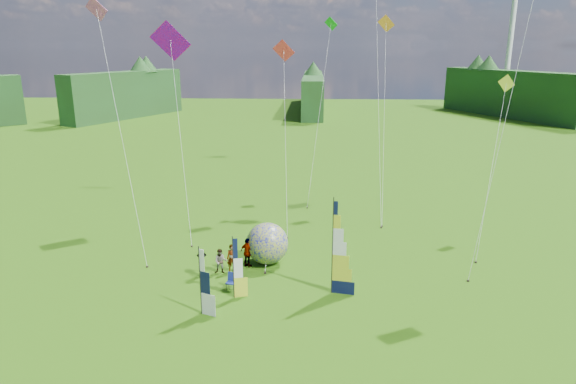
{
  "coord_description": "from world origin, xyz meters",
  "views": [
    {
      "loc": [
        0.39,
        -22.91,
        13.21
      ],
      "look_at": [
        -1.0,
        4.0,
        5.5
      ],
      "focal_mm": 32.0,
      "sensor_mm": 36.0,
      "label": 1
    }
  ],
  "objects_px": {
    "feather_banner_main": "(332,248)",
    "kite_whale": "(378,62)",
    "spectator_d": "(248,253)",
    "side_banner_left": "(233,269)",
    "spectator_b": "(221,261)",
    "spectator_c": "(202,264)",
    "side_banner_far": "(200,282)",
    "camp_chair": "(231,281)",
    "bol_inflatable": "(267,243)",
    "spectator_a": "(232,258)"
  },
  "relations": [
    {
      "from": "feather_banner_main",
      "to": "kite_whale",
      "type": "height_order",
      "value": "kite_whale"
    },
    {
      "from": "side_banner_far",
      "to": "spectator_d",
      "type": "bearing_deg",
      "value": 96.52
    },
    {
      "from": "spectator_a",
      "to": "kite_whale",
      "type": "relative_size",
      "value": 0.07
    },
    {
      "from": "feather_banner_main",
      "to": "spectator_d",
      "type": "bearing_deg",
      "value": 158.16
    },
    {
      "from": "side_banner_far",
      "to": "kite_whale",
      "type": "bearing_deg",
      "value": 83.79
    },
    {
      "from": "spectator_d",
      "to": "side_banner_far",
      "type": "bearing_deg",
      "value": 108.05
    },
    {
      "from": "side_banner_far",
      "to": "kite_whale",
      "type": "relative_size",
      "value": 0.15
    },
    {
      "from": "side_banner_left",
      "to": "spectator_c",
      "type": "relative_size",
      "value": 2.22
    },
    {
      "from": "spectator_c",
      "to": "spectator_d",
      "type": "distance_m",
      "value": 2.94
    },
    {
      "from": "feather_banner_main",
      "to": "side_banner_left",
      "type": "height_order",
      "value": "feather_banner_main"
    },
    {
      "from": "bol_inflatable",
      "to": "spectator_c",
      "type": "distance_m",
      "value": 4.29
    },
    {
      "from": "side_banner_left",
      "to": "side_banner_far",
      "type": "distance_m",
      "value": 2.29
    },
    {
      "from": "bol_inflatable",
      "to": "camp_chair",
      "type": "xyz_separation_m",
      "value": [
        -1.73,
        -3.71,
        -0.84
      ]
    },
    {
      "from": "side_banner_far",
      "to": "kite_whale",
      "type": "height_order",
      "value": "kite_whale"
    },
    {
      "from": "bol_inflatable",
      "to": "spectator_b",
      "type": "xyz_separation_m",
      "value": [
        -2.67,
        -1.65,
        -0.54
      ]
    },
    {
      "from": "bol_inflatable",
      "to": "spectator_b",
      "type": "bearing_deg",
      "value": -148.22
    },
    {
      "from": "side_banner_left",
      "to": "spectator_d",
      "type": "relative_size",
      "value": 1.83
    },
    {
      "from": "feather_banner_main",
      "to": "spectator_a",
      "type": "xyz_separation_m",
      "value": [
        -5.91,
        2.45,
        -1.79
      ]
    },
    {
      "from": "spectator_a",
      "to": "spectator_b",
      "type": "xyz_separation_m",
      "value": [
        -0.66,
        -0.24,
        -0.1
      ]
    },
    {
      "from": "side_banner_far",
      "to": "spectator_c",
      "type": "relative_size",
      "value": 2.3
    },
    {
      "from": "bol_inflatable",
      "to": "side_banner_left",
      "type": "bearing_deg",
      "value": -106.5
    },
    {
      "from": "spectator_a",
      "to": "spectator_c",
      "type": "bearing_deg",
      "value": -163.48
    },
    {
      "from": "feather_banner_main",
      "to": "spectator_c",
      "type": "distance_m",
      "value": 8.01
    },
    {
      "from": "kite_whale",
      "to": "spectator_b",
      "type": "bearing_deg",
      "value": -135.43
    },
    {
      "from": "spectator_d",
      "to": "kite_whale",
      "type": "distance_m",
      "value": 20.1
    },
    {
      "from": "side_banner_far",
      "to": "spectator_b",
      "type": "distance_m",
      "value": 4.98
    },
    {
      "from": "feather_banner_main",
      "to": "side_banner_far",
      "type": "bearing_deg",
      "value": -147.76
    },
    {
      "from": "bol_inflatable",
      "to": "kite_whale",
      "type": "xyz_separation_m",
      "value": [
        7.95,
        13.49,
        10.62
      ]
    },
    {
      "from": "spectator_b",
      "to": "kite_whale",
      "type": "height_order",
      "value": "kite_whale"
    },
    {
      "from": "side_banner_left",
      "to": "kite_whale",
      "type": "relative_size",
      "value": 0.14
    },
    {
      "from": "camp_chair",
      "to": "spectator_c",
      "type": "bearing_deg",
      "value": 151.63
    },
    {
      "from": "feather_banner_main",
      "to": "spectator_c",
      "type": "bearing_deg",
      "value": 177.78
    },
    {
      "from": "bol_inflatable",
      "to": "camp_chair",
      "type": "bearing_deg",
      "value": -114.94
    },
    {
      "from": "side_banner_left",
      "to": "kite_whale",
      "type": "height_order",
      "value": "kite_whale"
    },
    {
      "from": "feather_banner_main",
      "to": "bol_inflatable",
      "type": "bearing_deg",
      "value": 145.88
    },
    {
      "from": "spectator_a",
      "to": "spectator_c",
      "type": "xyz_separation_m",
      "value": [
        -1.68,
        -0.73,
        -0.1
      ]
    },
    {
      "from": "feather_banner_main",
      "to": "spectator_d",
      "type": "xyz_separation_m",
      "value": [
        -5.07,
        3.21,
        -1.73
      ]
    },
    {
      "from": "side_banner_left",
      "to": "spectator_d",
      "type": "distance_m",
      "value": 4.14
    },
    {
      "from": "feather_banner_main",
      "to": "kite_whale",
      "type": "distance_m",
      "value": 20.09
    },
    {
      "from": "feather_banner_main",
      "to": "camp_chair",
      "type": "height_order",
      "value": "feather_banner_main"
    },
    {
      "from": "spectator_b",
      "to": "spectator_c",
      "type": "distance_m",
      "value": 1.13
    },
    {
      "from": "side_banner_left",
      "to": "kite_whale",
      "type": "distance_m",
      "value": 22.87
    },
    {
      "from": "feather_banner_main",
      "to": "camp_chair",
      "type": "relative_size",
      "value": 5.7
    },
    {
      "from": "spectator_c",
      "to": "side_banner_far",
      "type": "bearing_deg",
      "value": -173.01
    },
    {
      "from": "bol_inflatable",
      "to": "kite_whale",
      "type": "bearing_deg",
      "value": 59.51
    },
    {
      "from": "side_banner_left",
      "to": "spectator_b",
      "type": "xyz_separation_m",
      "value": [
        -1.27,
        3.05,
        -0.94
      ]
    },
    {
      "from": "feather_banner_main",
      "to": "side_banner_far",
      "type": "xyz_separation_m",
      "value": [
        -6.69,
        -2.66,
        -0.88
      ]
    },
    {
      "from": "side_banner_far",
      "to": "spectator_b",
      "type": "relative_size",
      "value": 2.31
    },
    {
      "from": "side_banner_left",
      "to": "spectator_d",
      "type": "xyz_separation_m",
      "value": [
        0.24,
        4.06,
        -0.78
      ]
    },
    {
      "from": "spectator_c",
      "to": "spectator_d",
      "type": "height_order",
      "value": "spectator_d"
    }
  ]
}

